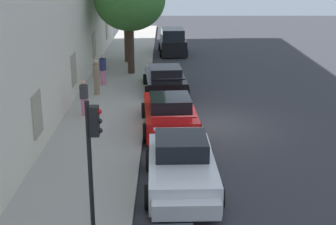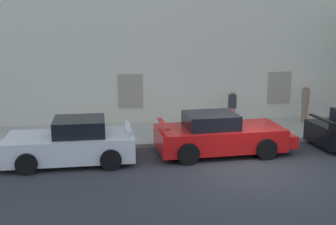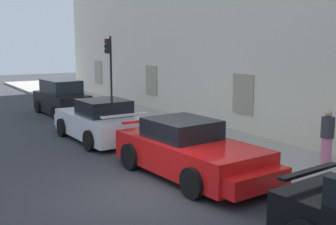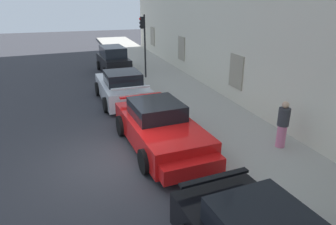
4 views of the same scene
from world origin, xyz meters
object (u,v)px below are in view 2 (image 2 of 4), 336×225
object	(u,v)px
sportscar_yellow_flank	(223,135)
pedestrian_bystander	(305,103)
sportscar_red_lead	(66,144)
pedestrian_strolling	(232,107)

from	to	relation	value
sportscar_yellow_flank	pedestrian_bystander	xyz separation A→B (m)	(4.71, 3.56, 0.39)
sportscar_red_lead	pedestrian_bystander	world-z (taller)	pedestrian_bystander
pedestrian_strolling	pedestrian_bystander	distance (m)	3.36
pedestrian_strolling	pedestrian_bystander	world-z (taller)	pedestrian_bystander
sportscar_yellow_flank	pedestrian_bystander	size ratio (longest dim) A/B	2.83
sportscar_red_lead	pedestrian_strolling	size ratio (longest dim) A/B	2.96
sportscar_yellow_flank	pedestrian_bystander	world-z (taller)	pedestrian_bystander
pedestrian_bystander	pedestrian_strolling	bearing A→B (deg)	178.59
pedestrian_strolling	sportscar_red_lead	bearing A→B (deg)	-149.88
sportscar_red_lead	pedestrian_bystander	xyz separation A→B (m)	(10.21, 3.89, 0.40)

